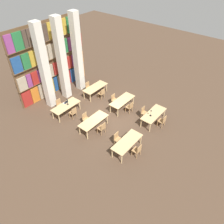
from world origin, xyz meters
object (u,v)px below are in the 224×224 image
(chair_8, at_px, (73,112))
(reading_table_3, at_px, (122,101))
(chair_9, at_px, (60,105))
(reading_table_5, at_px, (95,88))
(chair_1, at_px, (118,139))
(pillar_right, at_px, (77,53))
(chair_10, at_px, (102,93))
(chair_4, at_px, (102,128))
(desk_lamp_1, at_px, (67,101))
(chair_0, at_px, (137,150))
(chair_11, at_px, (89,87))
(reading_table_2, at_px, (94,121))
(desk_lamp_0, at_px, (151,112))
(chair_2, at_px, (162,121))
(reading_table_0, at_px, (127,142))
(laptop, at_px, (66,103))
(reading_table_1, at_px, (154,114))
(reading_table_4, at_px, (66,106))
(chair_3, at_px, (144,112))
(chair_7, at_px, (114,99))
(pillar_center, at_px, (62,60))
(pillar_left, at_px, (44,68))
(chair_5, at_px, (86,119))
(chair_6, at_px, (130,107))

(chair_8, bearing_deg, reading_table_3, -33.06)
(chair_9, xyz_separation_m, reading_table_5, (3.02, -0.67, 0.17))
(chair_1, bearing_deg, chair_8, -90.73)
(pillar_right, bearing_deg, chair_10, -91.22)
(chair_4, height_order, desk_lamp_1, desk_lamp_1)
(pillar_right, bearing_deg, reading_table_3, -90.83)
(chair_10, bearing_deg, chair_0, -119.73)
(chair_10, distance_m, chair_11, 1.40)
(reading_table_2, relative_size, chair_10, 2.36)
(pillar_right, xyz_separation_m, desk_lamp_0, (-0.29, -6.80, -1.97))
(chair_2, bearing_deg, chair_10, 90.80)
(reading_table_0, xyz_separation_m, desk_lamp_0, (2.80, 0.18, 0.39))
(reading_table_5, bearing_deg, laptop, 176.15)
(reading_table_1, bearing_deg, chair_4, 147.46)
(chair_8, bearing_deg, reading_table_4, 90.50)
(chair_0, relative_size, chair_9, 1.00)
(desk_lamp_1, relative_size, chair_11, 0.55)
(pillar_right, height_order, desk_lamp_1, pillar_right)
(chair_3, xyz_separation_m, chair_7, (-0.11, 2.51, 0.00))
(reading_table_5, bearing_deg, chair_4, -132.14)
(chair_3, height_order, reading_table_3, chair_3)
(chair_3, distance_m, chair_9, 5.98)
(pillar_center, bearing_deg, chair_9, -146.65)
(desk_lamp_0, relative_size, reading_table_3, 0.23)
(pillar_left, xyz_separation_m, chair_7, (2.93, -3.63, -2.53))
(chair_0, height_order, chair_10, same)
(reading_table_2, bearing_deg, chair_7, 11.82)
(pillar_left, height_order, chair_0, pillar_left)
(pillar_center, height_order, chair_5, pillar_center)
(reading_table_3, relative_size, chair_9, 2.36)
(chair_6, height_order, chair_11, same)
(chair_1, bearing_deg, reading_table_0, 88.47)
(pillar_right, distance_m, reading_table_3, 4.93)
(desk_lamp_0, bearing_deg, chair_5, 129.20)
(pillar_center, xyz_separation_m, chair_7, (1.42, -3.63, -2.53))
(reading_table_1, relative_size, chair_2, 2.36)
(reading_table_1, distance_m, reading_table_3, 2.51)
(desk_lamp_1, bearing_deg, laptop, 83.12)
(pillar_center, bearing_deg, reading_table_5, -48.02)
(chair_1, bearing_deg, desk_lamp_1, -92.63)
(chair_4, bearing_deg, chair_10, 41.39)
(desk_lamp_0, height_order, chair_10, desk_lamp_0)
(pillar_left, xyz_separation_m, reading_table_2, (0.06, -4.23, -2.36))
(reading_table_1, height_order, chair_8, chair_8)
(chair_1, height_order, laptop, laptop)
(chair_1, relative_size, laptop, 2.72)
(chair_11, bearing_deg, chair_1, 60.27)
(reading_table_2, bearing_deg, desk_lamp_1, 87.94)
(chair_5, relative_size, chair_10, 1.00)
(desk_lamp_0, relative_size, chair_4, 0.53)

